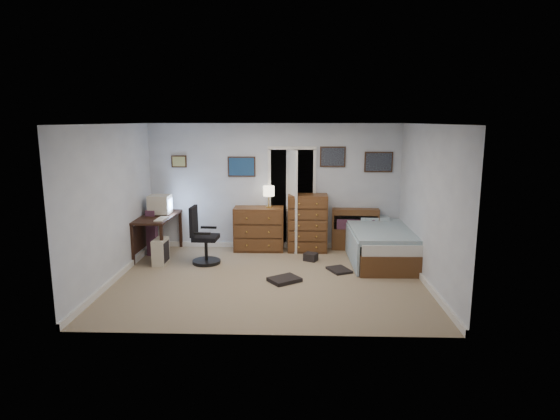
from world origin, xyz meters
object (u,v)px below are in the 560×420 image
(low_dresser, at_px, (259,229))
(office_chair, at_px, (203,242))
(tall_dresser, at_px, (308,223))
(computer_desk, at_px, (153,225))
(bed, at_px, (380,243))

(low_dresser, bearing_deg, office_chair, -136.01)
(tall_dresser, bearing_deg, computer_desk, -171.73)
(office_chair, distance_m, low_dresser, 1.32)
(computer_desk, relative_size, office_chair, 1.29)
(low_dresser, bearing_deg, computer_desk, -167.84)
(office_chair, bearing_deg, tall_dresser, 28.25)
(low_dresser, xyz_separation_m, tall_dresser, (0.96, -0.02, 0.13))
(office_chair, relative_size, bed, 0.50)
(computer_desk, height_order, office_chair, office_chair)
(office_chair, height_order, bed, office_chair)
(bed, bearing_deg, office_chair, -175.53)
(office_chair, relative_size, low_dresser, 1.07)
(office_chair, height_order, tall_dresser, tall_dresser)
(low_dresser, distance_m, tall_dresser, 0.97)
(tall_dresser, bearing_deg, bed, -24.10)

